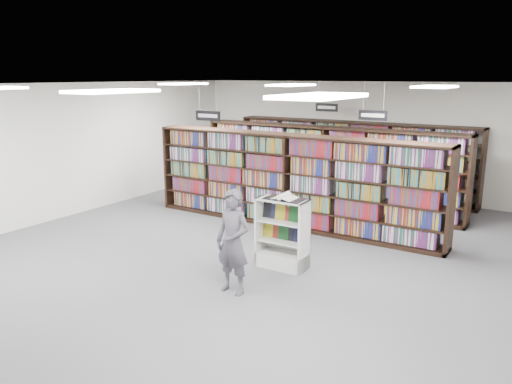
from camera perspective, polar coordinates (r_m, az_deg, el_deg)
The scene contains 18 objects.
floor at distance 9.86m, azimuth -1.79°, elevation -6.77°, with size 12.00×12.00×0.00m, color #48484D.
ceiling at distance 9.27m, azimuth -1.93°, elevation 12.17°, with size 10.00×12.00×0.10m, color silver.
wall_back at distance 14.74m, azimuth 11.35°, elevation 6.06°, with size 10.00×0.10×3.20m, color white.
wall_left at distance 12.88m, azimuth -20.71°, elevation 4.47°, with size 0.10×12.00×3.20m, color white.
bookshelf_row_near at distance 11.22m, azimuth 3.87°, elevation 1.26°, with size 7.00×0.60×2.10m.
bookshelf_row_mid at distance 12.99m, azimuth 8.07°, elevation 2.80°, with size 7.00×0.60×2.10m.
bookshelf_row_far at distance 14.54m, azimuth 10.83°, elevation 3.80°, with size 7.00×0.60×2.10m.
aisle_sign_left at distance 10.99m, azimuth -5.52°, elevation 8.78°, with size 0.65×0.02×0.80m.
aisle_sign_right at distance 11.33m, azimuth 13.21°, elevation 8.63°, with size 0.65×0.02×0.80m.
aisle_sign_center at distance 13.92m, azimuth 8.08°, elevation 9.64°, with size 0.65×0.02×0.80m.
troffer_front_center at distance 6.99m, azimuth -16.08°, elevation 11.01°, with size 0.60×1.20×0.04m, color white.
troffer_front_right at distance 5.17m, azimuth 7.25°, elevation 10.81°, with size 0.60×1.20×0.04m, color white.
troffer_back_left at distance 12.68m, azimuth -8.27°, elevation 12.14°, with size 0.60×1.20×0.04m, color white.
troffer_back_center at distance 10.98m, azimuth 4.05°, elevation 12.09°, with size 0.60×1.20×0.04m, color white.
troffer_back_right at distance 9.93m, azimuth 19.80°, elevation 11.25°, with size 0.60×1.20×0.04m, color white.
endcap_display at distance 8.96m, azimuth 3.11°, elevation -5.82°, with size 0.91×0.47×1.26m.
open_book at distance 8.69m, azimuth 3.27°, elevation -0.63°, with size 0.70×0.41×0.13m.
shopper at distance 7.81m, azimuth -2.65°, elevation -5.74°, with size 0.61×0.40×1.67m, color #4C4852.
Camera 1 is at (5.18, -7.68, 3.37)m, focal length 35.00 mm.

